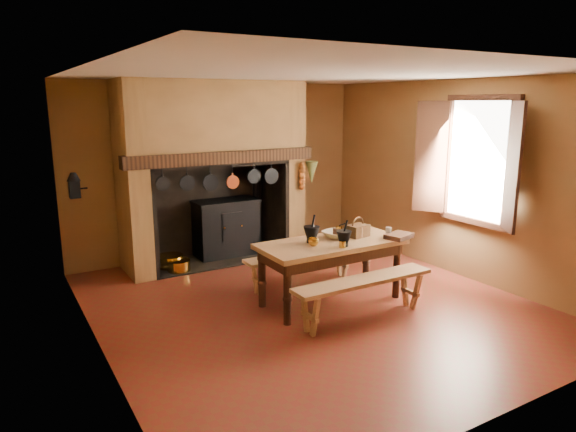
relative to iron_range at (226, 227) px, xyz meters
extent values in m
plane|color=maroon|center=(0.04, -2.45, -0.48)|extent=(5.50, 5.50, 0.00)
plane|color=silver|center=(0.04, -2.45, 2.32)|extent=(5.50, 5.50, 0.00)
cube|color=olive|center=(0.04, 0.30, 0.92)|extent=(5.00, 0.02, 2.80)
cube|color=olive|center=(-2.46, -2.45, 0.92)|extent=(0.02, 5.50, 2.80)
cube|color=olive|center=(2.54, -2.45, 0.92)|extent=(0.02, 5.50, 2.80)
cube|color=olive|center=(0.04, -5.20, 0.92)|extent=(5.00, 0.02, 2.80)
cube|color=olive|center=(-1.51, -0.15, 0.92)|extent=(0.30, 0.90, 2.80)
cube|color=olive|center=(0.99, -0.15, 0.92)|extent=(0.30, 0.90, 2.80)
cube|color=olive|center=(-0.26, -0.15, 1.72)|extent=(2.20, 0.90, 1.20)
cube|color=#321B0E|center=(-0.26, -0.55, 1.21)|extent=(2.95, 0.22, 0.18)
cube|color=black|center=(-0.26, 0.27, 0.32)|extent=(2.20, 0.06, 1.60)
cube|color=black|center=(-0.26, -0.15, -0.47)|extent=(2.20, 0.90, 0.02)
cube|color=black|center=(-0.01, 0.00, -0.03)|extent=(1.00, 0.50, 0.90)
cube|color=black|center=(-0.01, -0.02, 0.44)|extent=(1.04, 0.54, 0.04)
cube|color=black|center=(-0.01, -0.26, 0.07)|extent=(0.35, 0.02, 0.45)
cylinder|color=black|center=(0.54, 0.00, 0.77)|extent=(0.10, 0.10, 0.70)
cylinder|color=#B38429|center=(-0.16, -0.28, 0.07)|extent=(0.03, 0.03, 0.03)
cylinder|color=#B38429|center=(0.14, -0.28, 0.07)|extent=(0.03, 0.03, 0.03)
cylinder|color=#B38429|center=(-1.01, -0.15, -0.38)|extent=(0.40, 0.40, 0.20)
cylinder|color=#B38429|center=(-0.96, -0.40, -0.39)|extent=(0.34, 0.34, 0.18)
cube|color=black|center=(-1.21, -0.05, -0.40)|extent=(0.18, 0.18, 0.16)
cone|color=#55622E|center=(1.22, -0.66, 0.90)|extent=(0.20, 0.20, 0.35)
cube|color=white|center=(2.52, -2.85, 1.22)|extent=(0.02, 1.00, 1.60)
cube|color=black|center=(2.49, -2.85, 2.06)|extent=(0.08, 1.16, 0.08)
cube|color=black|center=(2.49, -2.85, 0.38)|extent=(0.08, 1.16, 0.08)
cube|color=black|center=(2.29, -3.53, 1.22)|extent=(0.29, 0.39, 1.60)
cube|color=black|center=(2.29, -2.17, 1.22)|extent=(0.29, 0.39, 1.60)
cube|color=black|center=(-2.38, -0.90, 0.97)|extent=(0.12, 0.12, 0.22)
cone|color=black|center=(-2.38, -0.90, 1.12)|extent=(0.16, 0.16, 0.10)
cylinder|color=black|center=(-2.29, -0.90, 0.97)|extent=(0.12, 0.02, 0.02)
cube|color=#A8754D|center=(0.31, -2.51, 0.28)|extent=(1.84, 0.82, 0.06)
cube|color=black|center=(0.31, -2.51, 0.18)|extent=(1.72, 0.69, 0.14)
cylinder|color=black|center=(-0.50, -2.81, -0.12)|extent=(0.09, 0.09, 0.74)
cylinder|color=black|center=(1.13, -2.81, -0.12)|extent=(0.09, 0.09, 0.74)
cylinder|color=black|center=(-0.50, -2.20, -0.12)|extent=(0.09, 0.09, 0.74)
cylinder|color=black|center=(1.13, -2.20, -0.12)|extent=(0.09, 0.09, 0.74)
cube|color=#A8754D|center=(0.31, -3.16, 0.00)|extent=(1.81, 0.32, 0.05)
cube|color=#A8754D|center=(0.31, -1.83, -0.03)|extent=(1.68, 0.29, 0.04)
cylinder|color=black|center=(0.06, -2.43, 0.33)|extent=(0.12, 0.12, 0.04)
cone|color=black|center=(0.06, -2.43, 0.43)|extent=(0.20, 0.20, 0.17)
cylinder|color=black|center=(0.09, -2.43, 0.58)|extent=(0.08, 0.06, 0.17)
cylinder|color=black|center=(0.31, -2.77, 0.33)|extent=(0.11, 0.11, 0.03)
cone|color=black|center=(0.31, -2.77, 0.42)|extent=(0.19, 0.19, 0.15)
cylinder|color=black|center=(0.33, -2.77, 0.56)|extent=(0.08, 0.03, 0.15)
cube|color=black|center=(0.51, -2.40, 0.37)|extent=(0.12, 0.12, 0.11)
cylinder|color=#B38429|center=(0.51, -2.40, 0.44)|extent=(0.08, 0.08, 0.03)
cylinder|color=black|center=(0.56, -2.40, 0.47)|extent=(0.10, 0.02, 0.03)
cylinder|color=#B38429|center=(0.26, -2.81, 0.35)|extent=(0.08, 0.08, 0.08)
cylinder|color=#B38429|center=(0.65, -2.44, 0.36)|extent=(0.09, 0.09, 0.09)
imported|color=#B9B28F|center=(0.47, -2.39, 0.35)|extent=(0.41, 0.41, 0.08)
cylinder|color=brown|center=(0.71, -2.54, 0.38)|extent=(0.14, 0.14, 0.14)
cylinder|color=beige|center=(1.06, -2.71, 0.38)|extent=(0.08, 0.08, 0.13)
cube|color=#472615|center=(0.73, -2.49, 0.39)|extent=(0.30, 0.24, 0.15)
torus|color=#472615|center=(0.73, -2.49, 0.46)|extent=(0.22, 0.06, 0.22)
cube|color=black|center=(1.13, -2.83, 0.34)|extent=(0.40, 0.33, 0.06)
imported|color=#B38429|center=(0.00, -2.57, 0.36)|extent=(0.16, 0.16, 0.10)
camera|label=1|loc=(-3.28, -7.51, 2.01)|focal=32.00mm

